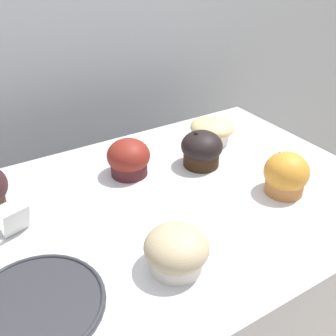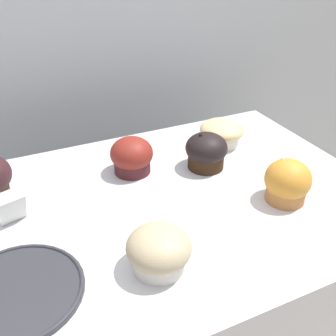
% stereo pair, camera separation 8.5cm
% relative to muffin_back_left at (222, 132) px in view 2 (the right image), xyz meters
% --- Properties ---
extents(wall_back, '(3.20, 0.10, 1.80)m').
position_rel_muffin_back_left_xyz_m(wall_back, '(-0.28, 0.43, -0.05)').
color(wall_back, '#B2B7BC').
rests_on(wall_back, ground).
extents(muffin_back_left, '(0.12, 0.12, 0.07)m').
position_rel_muffin_back_left_xyz_m(muffin_back_left, '(0.00, 0.00, 0.00)').
color(muffin_back_left, white).
rests_on(muffin_back_left, display_counter).
extents(muffin_back_right, '(0.10, 0.10, 0.09)m').
position_rel_muffin_back_left_xyz_m(muffin_back_right, '(-0.26, -0.03, 0.01)').
color(muffin_back_right, '#491D20').
rests_on(muffin_back_right, display_counter).
extents(muffin_front_left, '(0.11, 0.11, 0.08)m').
position_rel_muffin_back_left_xyz_m(muffin_front_left, '(-0.33, -0.34, 0.00)').
color(muffin_front_left, silver).
rests_on(muffin_front_left, display_counter).
extents(muffin_front_right, '(0.10, 0.10, 0.09)m').
position_rel_muffin_back_left_xyz_m(muffin_front_right, '(-0.10, -0.08, 0.01)').
color(muffin_front_right, '#321F10').
rests_on(muffin_front_right, display_counter).
extents(muffin_back_center, '(0.10, 0.10, 0.09)m').
position_rel_muffin_back_left_xyz_m(muffin_back_center, '(-0.01, -0.27, 0.01)').
color(muffin_back_center, '#C1783D').
rests_on(muffin_back_center, display_counter).
extents(serving_plate, '(0.21, 0.21, 0.01)m').
position_rel_muffin_back_left_xyz_m(serving_plate, '(-0.55, -0.30, -0.03)').
color(serving_plate, '#2D2D33').
rests_on(serving_plate, display_counter).
extents(price_card, '(0.06, 0.05, 0.06)m').
position_rel_muffin_back_left_xyz_m(price_card, '(-0.54, -0.11, -0.00)').
color(price_card, white).
rests_on(price_card, display_counter).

